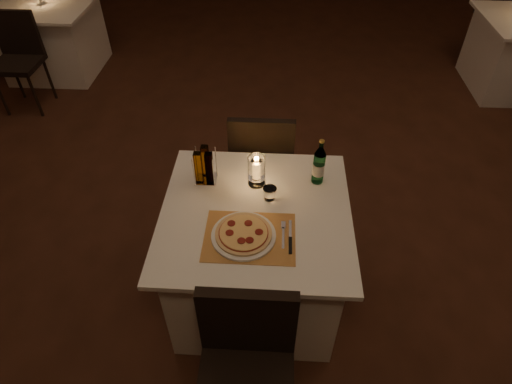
# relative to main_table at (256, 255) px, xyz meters

# --- Properties ---
(floor) EXTENTS (8.00, 10.00, 0.02)m
(floor) POSITION_rel_main_table_xyz_m (0.12, 0.56, -0.38)
(floor) COLOR #442215
(floor) RESTS_ON ground
(main_table) EXTENTS (1.00, 1.00, 0.74)m
(main_table) POSITION_rel_main_table_xyz_m (0.00, 0.00, 0.00)
(main_table) COLOR white
(main_table) RESTS_ON ground
(chair_near) EXTENTS (0.42, 0.42, 0.90)m
(chair_near) POSITION_rel_main_table_xyz_m (0.00, -0.71, 0.18)
(chair_near) COLOR black
(chair_near) RESTS_ON ground
(chair_far) EXTENTS (0.42, 0.42, 0.90)m
(chair_far) POSITION_rel_main_table_xyz_m (0.00, 0.71, 0.18)
(chair_far) COLOR black
(chair_far) RESTS_ON ground
(placemat) EXTENTS (0.45, 0.34, 0.00)m
(placemat) POSITION_rel_main_table_xyz_m (-0.02, -0.18, 0.37)
(placemat) COLOR #C28643
(placemat) RESTS_ON main_table
(plate) EXTENTS (0.32, 0.32, 0.01)m
(plate) POSITION_rel_main_table_xyz_m (-0.05, -0.18, 0.38)
(plate) COLOR white
(plate) RESTS_ON placemat
(pizza) EXTENTS (0.28, 0.28, 0.02)m
(pizza) POSITION_rel_main_table_xyz_m (-0.05, -0.18, 0.39)
(pizza) COLOR #D8B77F
(pizza) RESTS_ON plate
(fork) EXTENTS (0.02, 0.18, 0.00)m
(fork) POSITION_rel_main_table_xyz_m (0.14, -0.15, 0.37)
(fork) COLOR silver
(fork) RESTS_ON placemat
(knife) EXTENTS (0.02, 0.22, 0.01)m
(knife) POSITION_rel_main_table_xyz_m (0.18, -0.21, 0.37)
(knife) COLOR black
(knife) RESTS_ON placemat
(tumbler) EXTENTS (0.07, 0.07, 0.07)m
(tumbler) POSITION_rel_main_table_xyz_m (0.07, 0.10, 0.40)
(tumbler) COLOR white
(tumbler) RESTS_ON main_table
(water_bottle) EXTENTS (0.07, 0.07, 0.28)m
(water_bottle) POSITION_rel_main_table_xyz_m (0.33, 0.26, 0.48)
(water_bottle) COLOR #539B68
(water_bottle) RESTS_ON main_table
(hurricane_candle) EXTENTS (0.10, 0.10, 0.19)m
(hurricane_candle) POSITION_rel_main_table_xyz_m (-0.01, 0.22, 0.47)
(hurricane_candle) COLOR white
(hurricane_candle) RESTS_ON main_table
(cruet_caddy) EXTENTS (0.12, 0.12, 0.21)m
(cruet_caddy) POSITION_rel_main_table_xyz_m (-0.30, 0.23, 0.46)
(cruet_caddy) COLOR white
(cruet_caddy) RESTS_ON main_table
(neighbor_table_left) EXTENTS (1.00, 1.00, 0.74)m
(neighbor_table_left) POSITION_rel_main_table_xyz_m (-2.41, 2.92, 0.00)
(neighbor_table_left) COLOR white
(neighbor_table_left) RESTS_ON ground
(neighbor_chair_la) EXTENTS (0.42, 0.42, 0.90)m
(neighbor_chair_la) POSITION_rel_main_table_xyz_m (-2.41, 2.20, 0.18)
(neighbor_chair_la) COLOR black
(neighbor_chair_la) RESTS_ON ground
(neighbor_chair_rb) EXTENTS (0.42, 0.42, 0.90)m
(neighbor_chair_rb) POSITION_rel_main_table_xyz_m (2.60, 3.51, 0.18)
(neighbor_chair_rb) COLOR black
(neighbor_chair_rb) RESTS_ON ground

